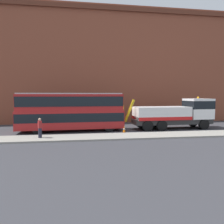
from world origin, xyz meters
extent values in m
plane|color=#38383D|center=(0.00, 0.00, 0.00)|extent=(120.00, 120.00, 0.00)
cube|color=gray|center=(0.00, -4.20, 0.07)|extent=(60.00, 2.80, 0.15)
cube|color=brown|center=(0.00, 6.53, 8.00)|extent=(60.00, 1.20, 16.00)
cube|color=brown|center=(0.00, 5.78, 15.40)|extent=(60.00, 0.30, 0.60)
cube|color=#2D2D2D|center=(5.14, -0.27, 0.85)|extent=(9.07, 2.52, 0.55)
cube|color=white|center=(8.34, -0.16, 2.28)|extent=(2.69, 2.69, 2.30)
cube|color=black|center=(8.34, -0.16, 2.73)|extent=(2.71, 2.71, 0.90)
cube|color=silver|center=(3.84, -0.32, 1.83)|extent=(6.19, 2.81, 1.40)
cube|color=red|center=(3.84, -0.32, 1.31)|extent=(6.19, 2.86, 0.36)
cylinder|color=#B79914|center=(0.13, -0.44, 2.13)|extent=(1.24, 0.32, 2.52)
sphere|color=orange|center=(8.34, -0.16, 3.55)|extent=(0.24, 0.24, 0.24)
cylinder|color=black|center=(8.40, 0.95, 0.58)|extent=(1.17, 0.38, 1.16)
cylinder|color=black|center=(8.47, -1.27, 0.58)|extent=(1.17, 0.38, 1.16)
cylinder|color=black|center=(3.40, 0.78, 0.58)|extent=(1.17, 0.38, 1.16)
cylinder|color=black|center=(3.48, -1.44, 0.58)|extent=(1.17, 0.38, 1.16)
cylinder|color=black|center=(1.80, 0.72, 0.58)|extent=(1.17, 0.38, 1.16)
cylinder|color=black|center=(1.88, -1.50, 0.58)|extent=(1.17, 0.38, 1.16)
cube|color=#AD1E1E|center=(-6.14, -0.27, 1.29)|extent=(11.08, 2.87, 1.90)
cube|color=#AD1E1E|center=(-6.14, -0.27, 3.09)|extent=(10.86, 2.77, 1.70)
cube|color=black|center=(-6.14, -0.27, 1.54)|extent=(10.97, 2.92, 0.90)
cube|color=black|center=(-6.14, -0.27, 3.19)|extent=(10.75, 2.91, 1.00)
cube|color=#B2B2B2|center=(-6.14, -0.27, 4.00)|extent=(10.63, 2.66, 0.12)
cube|color=yellow|center=(-0.62, -0.08, 2.54)|extent=(0.11, 1.50, 0.44)
cylinder|color=black|center=(-2.28, 0.94, 0.52)|extent=(1.05, 0.34, 1.04)
cylinder|color=black|center=(-2.20, -1.22, 0.52)|extent=(1.05, 0.34, 1.04)
cylinder|color=black|center=(-9.47, 0.69, 0.52)|extent=(1.05, 0.34, 1.04)
cylinder|color=black|center=(-9.40, -1.47, 0.52)|extent=(1.05, 0.34, 1.04)
cylinder|color=#232333|center=(-8.65, -4.20, 0.57)|extent=(0.40, 0.40, 0.85)
cube|color=maroon|center=(-8.65, -4.20, 1.31)|extent=(0.40, 0.47, 0.62)
sphere|color=tan|center=(-8.65, -4.20, 1.74)|extent=(0.24, 0.24, 0.24)
cone|color=orange|center=(-0.78, -2.04, 0.36)|extent=(0.32, 0.32, 0.72)
cylinder|color=white|center=(-0.78, -2.04, 0.40)|extent=(0.21, 0.21, 0.10)
cube|color=black|center=(-0.78, -2.04, 0.02)|extent=(0.36, 0.36, 0.04)
camera|label=1|loc=(-5.11, -22.97, 3.82)|focal=33.91mm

